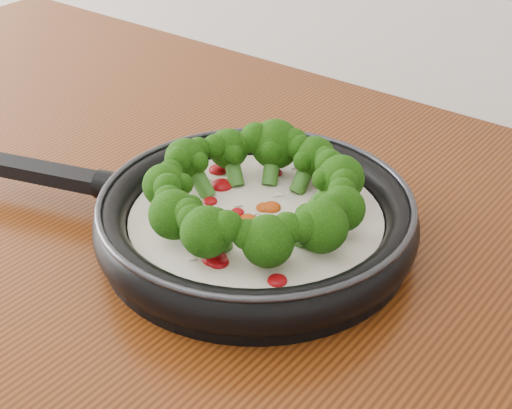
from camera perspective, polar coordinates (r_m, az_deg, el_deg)
The scene contains 1 object.
skillet at distance 0.80m, azimuth -0.13°, elevation -0.70°, with size 0.57×0.44×0.10m.
Camera 1 is at (0.55, 0.51, 1.37)m, focal length 52.46 mm.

